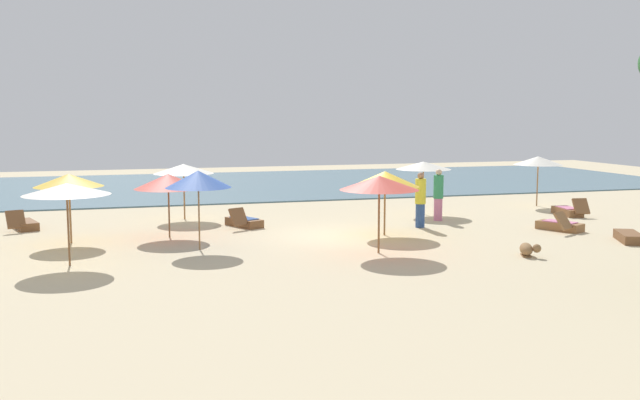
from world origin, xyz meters
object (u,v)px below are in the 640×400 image
(umbrella_2, at_px, (198,179))
(umbrella_8, at_px, (385,179))
(umbrella_5, at_px, (69,180))
(umbrella_7, at_px, (67,189))
(umbrella_3, at_px, (168,181))
(umbrella_0, at_px, (423,166))
(person_1, at_px, (420,200))
(umbrella_6, at_px, (538,161))
(lounger_2, at_px, (631,236))
(lounger_4, at_px, (24,224))
(umbrella_4, at_px, (379,183))
(lounger_0, at_px, (569,211))
(person_0, at_px, (438,195))
(lounger_3, at_px, (560,225))
(umbrella_1, at_px, (184,169))
(lounger_1, at_px, (244,222))
(dog, at_px, (528,249))

(umbrella_2, bearing_deg, umbrella_8, 7.75)
(umbrella_5, bearing_deg, umbrella_7, -87.68)
(umbrella_3, relative_size, umbrella_7, 0.96)
(umbrella_0, relative_size, person_1, 1.13)
(umbrella_3, xyz_separation_m, umbrella_6, (15.56, 3.50, 0.13))
(umbrella_7, bearing_deg, lounger_2, -4.10)
(lounger_2, height_order, lounger_4, lounger_4)
(umbrella_4, xyz_separation_m, lounger_2, (8.08, -0.50, -1.82))
(lounger_0, distance_m, person_0, 5.47)
(umbrella_5, distance_m, lounger_2, 17.20)
(umbrella_3, bearing_deg, lounger_3, -10.32)
(umbrella_1, bearing_deg, umbrella_0, -7.34)
(lounger_3, bearing_deg, umbrella_6, 63.69)
(umbrella_1, relative_size, lounger_1, 1.28)
(umbrella_7, relative_size, umbrella_8, 1.00)
(lounger_4, bearing_deg, umbrella_7, -74.66)
(umbrella_6, distance_m, umbrella_8, 10.16)
(umbrella_2, height_order, lounger_2, umbrella_2)
(umbrella_4, bearing_deg, umbrella_1, 119.91)
(umbrella_7, relative_size, dog, 2.63)
(umbrella_5, relative_size, lounger_3, 1.20)
(lounger_0, height_order, lounger_4, lounger_4)
(lounger_1, relative_size, lounger_4, 0.99)
(umbrella_1, xyz_separation_m, lounger_3, (11.85, -6.12, -1.70))
(umbrella_2, bearing_deg, umbrella_0, 28.21)
(umbrella_0, xyz_separation_m, lounger_1, (-7.29, -1.18, -1.72))
(umbrella_4, bearing_deg, person_0, 50.27)
(umbrella_2, xyz_separation_m, lounger_1, (1.96, 3.78, -1.87))
(umbrella_3, xyz_separation_m, umbrella_5, (-2.95, -0.16, 0.12))
(umbrella_6, height_order, lounger_0, umbrella_6)
(umbrella_0, xyz_separation_m, umbrella_7, (-12.73, -6.20, 0.10))
(umbrella_5, distance_m, umbrella_6, 18.87)
(umbrella_3, relative_size, lounger_1, 1.23)
(umbrella_4, xyz_separation_m, lounger_1, (-2.83, 5.69, -1.81))
(umbrella_0, bearing_deg, umbrella_5, -167.70)
(lounger_4, bearing_deg, person_0, -8.27)
(umbrella_2, height_order, umbrella_4, umbrella_2)
(umbrella_0, relative_size, person_0, 1.14)
(umbrella_0, height_order, umbrella_8, umbrella_8)
(lounger_4, bearing_deg, umbrella_3, -33.17)
(umbrella_6, bearing_deg, umbrella_5, -168.81)
(umbrella_7, height_order, lounger_2, umbrella_7)
(umbrella_5, bearing_deg, person_1, -0.96)
(dog, bearing_deg, person_1, 98.16)
(umbrella_5, xyz_separation_m, lounger_4, (-1.67, 3.18, -1.74))
(umbrella_2, xyz_separation_m, umbrella_8, (6.03, 0.82, -0.22))
(umbrella_0, height_order, person_1, umbrella_0)
(umbrella_2, height_order, umbrella_8, umbrella_2)
(umbrella_6, xyz_separation_m, dog, (-6.31, -9.30, -1.73))
(umbrella_7, height_order, umbrella_8, umbrella_7)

